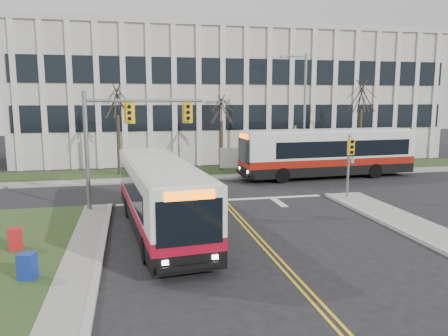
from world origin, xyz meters
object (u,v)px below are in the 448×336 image
at_px(streetlight, 303,107).
at_px(directory_sign, 229,158).
at_px(bus_main, 160,197).
at_px(bus_cross, 327,154).
at_px(newspaper_box_blue, 27,268).
at_px(newspaper_box_red, 15,240).

height_order(streetlight, directory_sign, streetlight).
xyz_separation_m(directory_sign, bus_main, (-6.40, -14.58, 0.35)).
bearing_deg(directory_sign, bus_cross, -27.65).
relative_size(newspaper_box_blue, newspaper_box_red, 1.00).
relative_size(bus_cross, newspaper_box_blue, 13.73).
relative_size(streetlight, newspaper_box_red, 9.68).
height_order(newspaper_box_blue, newspaper_box_red, same).
bearing_deg(streetlight, newspaper_box_red, -139.71).
bearing_deg(bus_cross, newspaper_box_blue, -51.78).
height_order(streetlight, newspaper_box_blue, streetlight).
bearing_deg(newspaper_box_red, bus_cross, 16.87).
xyz_separation_m(streetlight, bus_cross, (1.15, -2.20, -3.46)).
bearing_deg(newspaper_box_red, bus_main, -1.51).
bearing_deg(streetlight, directory_sign, 166.77).
height_order(streetlight, newspaper_box_red, streetlight).
distance_m(directory_sign, newspaper_box_blue, 22.09).
bearing_deg(directory_sign, streetlight, -13.23).
height_order(bus_cross, newspaper_box_blue, bus_cross).
height_order(streetlight, bus_cross, streetlight).
distance_m(bus_cross, newspaper_box_blue, 23.61).
height_order(streetlight, bus_main, streetlight).
relative_size(bus_main, newspaper_box_red, 12.03).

